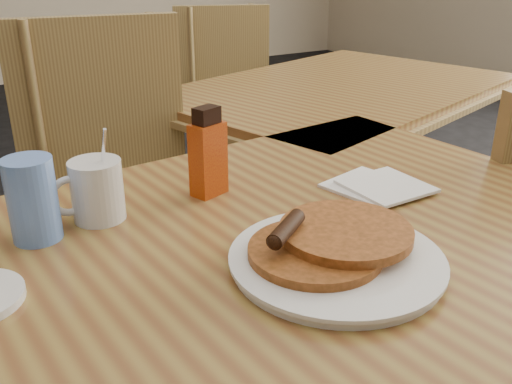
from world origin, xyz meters
TOP-DOWN VIEW (x-y plane):
  - main_table at (-0.02, -0.05)m, footprint 1.42×1.03m
  - neighbor_table at (0.79, 0.77)m, footprint 1.44×1.17m
  - chair_main_far at (-0.04, 0.69)m, footprint 0.54×0.54m
  - chair_neighbor_far at (0.76, 1.49)m, footprint 0.56×0.57m
  - pancake_plate at (0.02, -0.18)m, footprint 0.32×0.32m
  - coffee_mug at (-0.23, 0.16)m, footprint 0.13×0.09m
  - syrup_bottle at (-0.02, 0.16)m, footprint 0.07×0.06m
  - napkin_stack at (0.28, 0.01)m, footprint 0.18×0.19m
  - blue_tumbler at (-0.34, 0.14)m, footprint 0.08×0.08m

SIDE VIEW (x-z plane):
  - chair_neighbor_far at x=0.76m, z-range 0.09..1.04m
  - chair_main_far at x=-0.04m, z-range 0.10..1.12m
  - neighbor_table at x=0.79m, z-range 0.33..1.08m
  - main_table at x=-0.02m, z-range 0.34..1.09m
  - napkin_stack at x=0.28m, z-range 0.75..0.76m
  - pancake_plate at x=0.02m, z-range 0.73..0.81m
  - coffee_mug at x=-0.23m, z-range 0.72..0.89m
  - blue_tumbler at x=-0.34m, z-range 0.75..0.89m
  - syrup_bottle at x=-0.02m, z-range 0.74..0.92m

